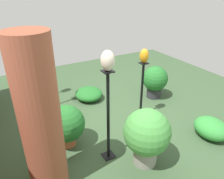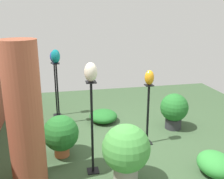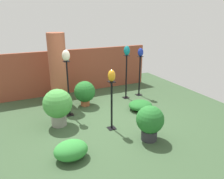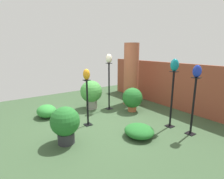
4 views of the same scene
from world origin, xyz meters
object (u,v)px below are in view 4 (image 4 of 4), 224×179
Objects in this scene: art_vase_amber at (86,74)px; pedestal_cobalt at (193,109)px; art_vase_teal at (175,65)px; pedestal_amber at (87,105)px; pedestal_teal at (172,102)px; art_vase_ivory at (109,58)px; pedestal_ivory at (109,88)px; art_vase_cobalt at (197,71)px; potted_plant_near_pillar at (91,93)px; potted_plant_back_center at (65,123)px; brick_pillar at (131,74)px; potted_plant_mid_right at (132,98)px.

pedestal_cobalt is at bearing 42.98° from art_vase_amber.
art_vase_teal is at bearing -174.96° from pedestal_cobalt.
pedestal_cobalt is 2.65m from pedestal_amber.
art_vase_ivory is at bearing -166.19° from pedestal_teal.
pedestal_ivory reaches higher than pedestal_amber.
art_vase_cobalt is 3.42m from potted_plant_near_pillar.
pedestal_ivory reaches higher than pedestal_cobalt.
art_vase_amber is at bearing -33.03° from potted_plant_near_pillar.
pedestal_cobalt is 2.98m from potted_plant_back_center.
art_vase_amber reaches higher than pedestal_amber.
art_vase_teal is 0.37× the size of potted_plant_back_center.
brick_pillar is 3.44m from potted_plant_back_center.
pedestal_amber is 2.23m from pedestal_teal.
pedestal_ivory is at bearing -167.98° from art_vase_cobalt.
pedestal_amber is (-1.94, -1.80, -0.07)m from pedestal_cobalt.
art_vase_ivory is at bearing 122.70° from potted_plant_back_center.
potted_plant_back_center is 2.37m from potted_plant_near_pillar.
pedestal_cobalt is 4.50× the size of art_vase_teal.
art_vase_ivory reaches higher than potted_plant_mid_right.
potted_plant_mid_right is (-2.06, -0.07, -1.10)m from art_vase_cobalt.
art_vase_amber is (0.76, -1.23, 0.66)m from pedestal_ivory.
art_vase_cobalt reaches higher than potted_plant_back_center.
art_vase_teal is (2.13, 0.52, -0.09)m from art_vase_ivory.
brick_pillar is 1.09m from potted_plant_mid_right.
brick_pillar is 1.63m from potted_plant_near_pillar.
art_vase_amber is at bearing -137.02° from art_vase_cobalt.
art_vase_teal reaches higher than potted_plant_near_pillar.
art_vase_amber is at bearing -137.02° from pedestal_cobalt.
art_vase_ivory is 2.20m from art_vase_teal.
brick_pillar is 2.45m from pedestal_amber.
art_vase_cobalt is at bearing -9.25° from brick_pillar.
potted_plant_mid_right is (-0.13, 1.73, -0.96)m from art_vase_amber.
art_vase_ivory is (0.04, -1.02, 0.61)m from brick_pillar.
art_vase_teal is at bearing 0.00° from pedestal_teal.
potted_plant_near_pillar is (-1.74, 1.60, 0.10)m from potted_plant_back_center.
pedestal_cobalt reaches higher than potted_plant_mid_right.
art_vase_teal is at bearing -174.96° from art_vase_cobalt.
art_vase_ivory reaches higher than art_vase_amber.
art_vase_teal is at bearing 13.81° from art_vase_ivory.
potted_plant_mid_right is (-1.50, -0.02, -1.21)m from art_vase_teal.
art_vase_cobalt is at bearing 42.98° from art_vase_amber.
art_vase_teal is 2.94m from potted_plant_near_pillar.
pedestal_ivory is at bearing -167.98° from pedestal_cobalt.
art_vase_cobalt is 0.29× the size of potted_plant_near_pillar.
pedestal_amber is 0.82m from art_vase_amber.
pedestal_amber is 1.27× the size of potted_plant_near_pillar.
art_vase_cobalt is at bearing 18.53° from potted_plant_near_pillar.
art_vase_teal reaches higher than potted_plant_back_center.
art_vase_cobalt is at bearing 42.98° from pedestal_amber.
pedestal_teal is 1.51× the size of potted_plant_near_pillar.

